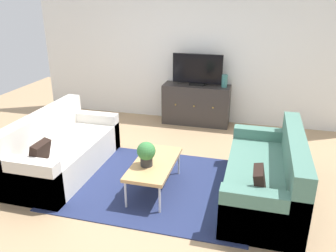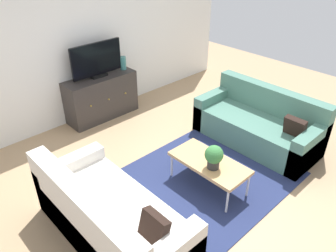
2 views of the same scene
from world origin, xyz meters
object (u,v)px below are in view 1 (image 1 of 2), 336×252
(coffee_table, at_px, (154,164))
(tv_console, at_px, (196,104))
(couch_left_side, at_px, (60,152))
(couch_right_side, at_px, (270,178))
(flat_screen_tv, at_px, (197,70))
(potted_plant, at_px, (146,153))
(glass_vase, at_px, (225,81))

(coffee_table, distance_m, tv_console, 2.54)
(couch_left_side, xyz_separation_m, coffee_table, (1.46, -0.17, 0.08))
(couch_right_side, distance_m, flat_screen_tv, 2.86)
(flat_screen_tv, bearing_deg, potted_plant, -92.69)
(coffee_table, bearing_deg, flat_screen_tv, 88.62)
(couch_right_side, distance_m, potted_plant, 1.53)
(tv_console, relative_size, glass_vase, 5.49)
(couch_right_side, bearing_deg, glass_vase, 109.50)
(couch_left_side, relative_size, glass_vase, 8.17)
(coffee_table, height_order, tv_console, tv_console)
(flat_screen_tv, bearing_deg, couch_left_side, -122.36)
(tv_console, xyz_separation_m, glass_vase, (0.51, 0.00, 0.50))
(couch_right_side, xyz_separation_m, glass_vase, (-0.84, 2.37, 0.59))
(tv_console, bearing_deg, couch_left_side, -122.57)
(coffee_table, xyz_separation_m, flat_screen_tv, (0.06, 2.56, 0.68))
(couch_right_side, xyz_separation_m, potted_plant, (-1.48, -0.28, 0.29))
(couch_left_side, distance_m, coffee_table, 1.47)
(couch_right_side, relative_size, flat_screen_tv, 2.02)
(glass_vase, bearing_deg, couch_right_side, -70.50)
(potted_plant, xyz_separation_m, glass_vase, (0.64, 2.65, 0.30))
(couch_right_side, bearing_deg, potted_plant, -169.43)
(glass_vase, bearing_deg, potted_plant, -103.56)
(coffee_table, height_order, flat_screen_tv, flat_screen_tv)
(coffee_table, bearing_deg, tv_console, 88.60)
(couch_right_side, distance_m, coffee_table, 1.43)
(potted_plant, height_order, tv_console, tv_console)
(couch_right_side, relative_size, coffee_table, 1.85)
(couch_right_side, distance_m, tv_console, 2.74)
(couch_left_side, bearing_deg, flat_screen_tv, 57.64)
(coffee_table, xyz_separation_m, potted_plant, (-0.06, -0.11, 0.20))
(flat_screen_tv, bearing_deg, couch_right_side, -60.51)
(couch_left_side, xyz_separation_m, glass_vase, (2.03, 2.37, 0.59))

